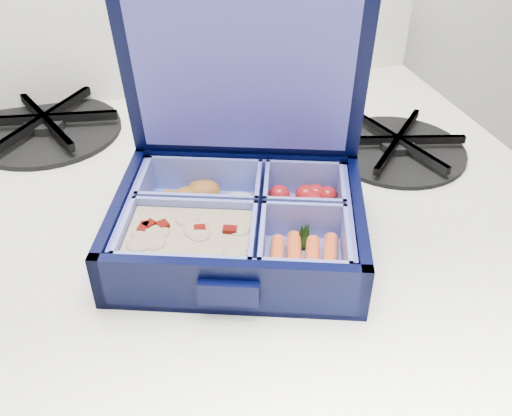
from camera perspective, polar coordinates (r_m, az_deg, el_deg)
name	(u,v)px	position (r m, az deg, el deg)	size (l,w,h in m)	color
bento_box	(239,224)	(0.54, -1.75, -1.61)	(0.23, 0.18, 0.06)	black
burner_grate	(397,143)	(0.72, 13.95, 6.29)	(0.17, 0.17, 0.02)	black
burner_grate_rear	(46,125)	(0.79, -20.30, 7.81)	(0.19, 0.19, 0.02)	black
fork	(243,157)	(0.69, -1.31, 5.13)	(0.02, 0.17, 0.01)	silver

